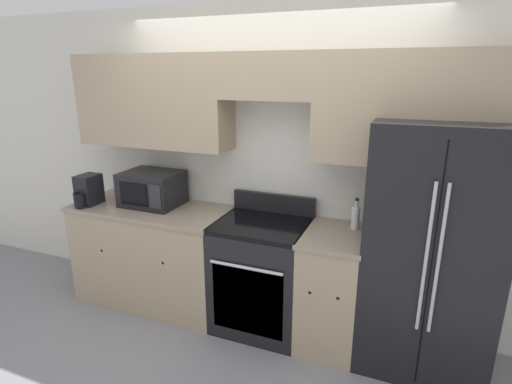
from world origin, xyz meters
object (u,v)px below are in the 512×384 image
Objects in this scene: refrigerator at (429,249)px; microwave at (152,188)px; oven_range at (262,274)px; bottle at (356,217)px.

microwave is (-2.30, 0.02, 0.18)m from refrigerator.
bottle is at bearing 12.34° from oven_range.
oven_range is 4.45× the size of bottle.
oven_range is 0.61× the size of refrigerator.
bottle reaches higher than oven_range.
oven_range is at bearing -3.36° from microwave.
microwave is at bearing 176.64° from oven_range.
refrigerator is 3.57× the size of microwave.
oven_range is 0.91m from bottle.
bottle is (1.77, 0.09, -0.05)m from microwave.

